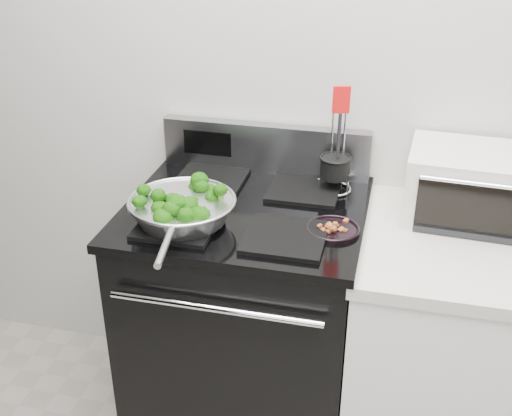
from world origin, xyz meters
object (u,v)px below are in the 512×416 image
(skillet, at_px, (182,209))
(utensil_holder, at_px, (335,173))
(bacon_plate, at_px, (333,226))
(gas_range, at_px, (246,320))
(toaster_oven, at_px, (471,185))

(skillet, xyz_separation_m, utensil_holder, (0.43, 0.35, 0.01))
(bacon_plate, xyz_separation_m, utensil_holder, (-0.03, 0.29, 0.05))
(gas_range, distance_m, toaster_oven, 0.91)
(skillet, relative_size, utensil_holder, 1.42)
(gas_range, relative_size, toaster_oven, 2.71)
(gas_range, bearing_deg, utensil_holder, 35.98)
(gas_range, bearing_deg, skillet, -135.98)
(utensil_holder, xyz_separation_m, toaster_oven, (0.44, -0.04, 0.02))
(bacon_plate, height_order, utensil_holder, utensil_holder)
(gas_range, distance_m, skillet, 0.56)
(skillet, relative_size, bacon_plate, 3.25)
(gas_range, height_order, skillet, gas_range)
(utensil_holder, bearing_deg, skillet, -154.32)
(gas_range, bearing_deg, toaster_oven, 12.61)
(skillet, height_order, toaster_oven, toaster_oven)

